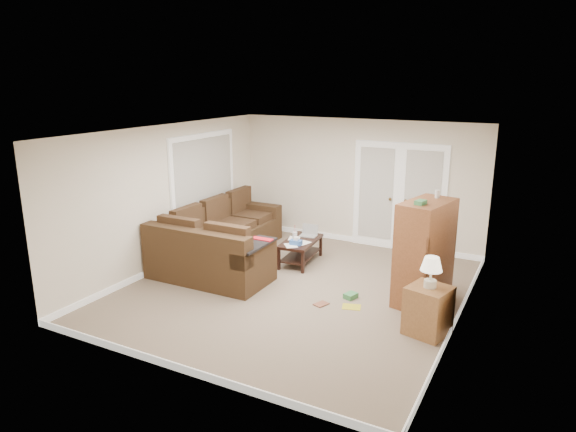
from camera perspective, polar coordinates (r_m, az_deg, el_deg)
The scene contains 17 objects.
floor at distance 8.26m, azimuth 0.77°, elevation -8.13°, with size 5.50×5.50×0.00m, color gray.
ceiling at distance 7.63m, azimuth 0.84°, elevation 9.40°, with size 5.00×5.50×0.02m, color silver.
wall_left at distance 9.23m, azimuth -13.18°, elevation 2.12°, with size 0.02×5.50×2.50m, color white.
wall_right at distance 7.12m, azimuth 19.04°, elevation -2.12°, with size 0.02×5.50×2.50m, color white.
wall_back at distance 10.32m, azimuth 7.76°, elevation 3.73°, with size 5.00×0.02×2.50m, color white.
wall_front at distance 5.66m, azimuth -12.02°, elevation -6.02°, with size 5.00×0.02×2.50m, color white.
baseboards at distance 8.24m, azimuth 0.77°, elevation -7.81°, with size 5.00×5.50×0.10m, color white, non-canonical shape.
french_doors at distance 10.08m, azimuth 12.19°, elevation 2.01°, with size 1.80×0.05×2.13m.
window_left at distance 9.91m, azimuth -9.36°, elevation 4.96°, with size 0.05×1.92×1.42m.
sectional_sofa at distance 9.35m, azimuth -7.60°, elevation -3.03°, with size 2.08×3.08×0.95m.
coffee_table at distance 9.34m, azimuth 1.46°, elevation -3.80°, with size 0.63×1.09×0.71m.
tv_armoire at distance 7.79m, azimuth 14.90°, elevation -3.92°, with size 0.73×1.07×1.67m.
side_cabinet at distance 7.02m, azimuth 15.33°, elevation -9.67°, with size 0.61×0.61×1.06m.
space_heater at distance 9.78m, azimuth 15.68°, elevation -3.98°, with size 0.12×0.10×0.31m, color silver.
floor_magazine at distance 7.71m, azimuth 7.06°, elevation -9.99°, with size 0.27×0.21×0.01m, color gold.
floor_greenbox at distance 7.99m, azimuth 6.98°, elevation -8.78°, with size 0.15×0.20×0.08m, color #397E46.
floor_book at distance 7.79m, azimuth 3.29°, elevation -9.57°, with size 0.16×0.21×0.02m, color brown.
Camera 1 is at (3.44, -6.77, 3.25)m, focal length 32.00 mm.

